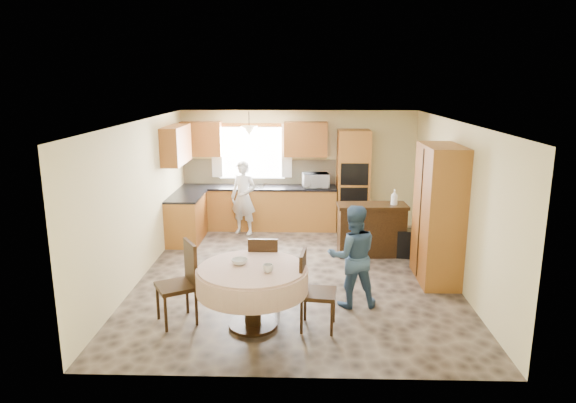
# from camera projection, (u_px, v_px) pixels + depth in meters

# --- Properties ---
(floor) EXTENTS (5.00, 6.00, 0.01)m
(floor) POSITION_uv_depth(u_px,v_px,m) (296.00, 275.00, 8.44)
(floor) COLOR #6F5E4E
(floor) RESTS_ON ground
(ceiling) EXTENTS (5.00, 6.00, 0.01)m
(ceiling) POSITION_uv_depth(u_px,v_px,m) (297.00, 122.00, 7.86)
(ceiling) COLOR white
(ceiling) RESTS_ON wall_back
(wall_back) EXTENTS (5.00, 0.02, 2.50)m
(wall_back) POSITION_uv_depth(u_px,v_px,m) (298.00, 169.00, 11.07)
(wall_back) COLOR beige
(wall_back) RESTS_ON floor
(wall_front) EXTENTS (5.00, 0.02, 2.50)m
(wall_front) POSITION_uv_depth(u_px,v_px,m) (293.00, 268.00, 5.23)
(wall_front) COLOR beige
(wall_front) RESTS_ON floor
(wall_left) EXTENTS (0.02, 6.00, 2.50)m
(wall_left) POSITION_uv_depth(u_px,v_px,m) (141.00, 200.00, 8.22)
(wall_left) COLOR beige
(wall_left) RESTS_ON floor
(wall_right) EXTENTS (0.02, 6.00, 2.50)m
(wall_right) POSITION_uv_depth(u_px,v_px,m) (455.00, 202.00, 8.08)
(wall_right) COLOR beige
(wall_right) RESTS_ON floor
(window) EXTENTS (1.40, 0.03, 1.10)m
(window) POSITION_uv_depth(u_px,v_px,m) (252.00, 153.00, 10.99)
(window) COLOR white
(window) RESTS_ON wall_back
(curtain_left) EXTENTS (0.22, 0.02, 1.15)m
(curtain_left) POSITION_uv_depth(u_px,v_px,m) (217.00, 151.00, 10.96)
(curtain_left) COLOR white
(curtain_left) RESTS_ON wall_back
(curtain_right) EXTENTS (0.22, 0.02, 1.15)m
(curtain_right) POSITION_uv_depth(u_px,v_px,m) (287.00, 151.00, 10.91)
(curtain_right) COLOR white
(curtain_right) RESTS_ON wall_back
(base_cab_back) EXTENTS (3.30, 0.60, 0.88)m
(base_cab_back) POSITION_uv_depth(u_px,v_px,m) (258.00, 208.00, 10.99)
(base_cab_back) COLOR #C38034
(base_cab_back) RESTS_ON floor
(counter_back) EXTENTS (3.30, 0.64, 0.04)m
(counter_back) POSITION_uv_depth(u_px,v_px,m) (258.00, 187.00, 10.88)
(counter_back) COLOR black
(counter_back) RESTS_ON base_cab_back
(base_cab_left) EXTENTS (0.60, 1.20, 0.88)m
(base_cab_left) POSITION_uv_depth(u_px,v_px,m) (187.00, 219.00, 10.15)
(base_cab_left) COLOR #C38034
(base_cab_left) RESTS_ON floor
(counter_left) EXTENTS (0.64, 1.20, 0.04)m
(counter_left) POSITION_uv_depth(u_px,v_px,m) (186.00, 196.00, 10.04)
(counter_left) COLOR black
(counter_left) RESTS_ON base_cab_left
(backsplash) EXTENTS (3.30, 0.02, 0.55)m
(backsplash) POSITION_uv_depth(u_px,v_px,m) (259.00, 172.00, 11.10)
(backsplash) COLOR #BFB086
(backsplash) RESTS_ON wall_back
(wall_cab_left) EXTENTS (0.85, 0.33, 0.72)m
(wall_cab_left) POSITION_uv_depth(u_px,v_px,m) (201.00, 139.00, 10.81)
(wall_cab_left) COLOR #A45829
(wall_cab_left) RESTS_ON wall_back
(wall_cab_right) EXTENTS (0.90, 0.33, 0.72)m
(wall_cab_right) POSITION_uv_depth(u_px,v_px,m) (306.00, 139.00, 10.75)
(wall_cab_right) COLOR #A45829
(wall_cab_right) RESTS_ON wall_back
(wall_cab_side) EXTENTS (0.33, 1.20, 0.72)m
(wall_cab_side) POSITION_uv_depth(u_px,v_px,m) (176.00, 145.00, 9.81)
(wall_cab_side) COLOR #A45829
(wall_cab_side) RESTS_ON wall_left
(oven_tower) EXTENTS (0.66, 0.62, 2.12)m
(oven_tower) POSITION_uv_depth(u_px,v_px,m) (353.00, 181.00, 10.77)
(oven_tower) COLOR #C38034
(oven_tower) RESTS_ON floor
(oven_upper) EXTENTS (0.56, 0.01, 0.45)m
(oven_upper) POSITION_uv_depth(u_px,v_px,m) (355.00, 174.00, 10.42)
(oven_upper) COLOR black
(oven_upper) RESTS_ON oven_tower
(oven_lower) EXTENTS (0.56, 0.01, 0.45)m
(oven_lower) POSITION_uv_depth(u_px,v_px,m) (354.00, 198.00, 10.54)
(oven_lower) COLOR black
(oven_lower) RESTS_ON oven_tower
(pendant) EXTENTS (0.36, 0.36, 0.18)m
(pendant) POSITION_uv_depth(u_px,v_px,m) (249.00, 131.00, 10.41)
(pendant) COLOR beige
(pendant) RESTS_ON ceiling
(sideboard) EXTENTS (1.27, 0.57, 0.89)m
(sideboard) POSITION_uv_depth(u_px,v_px,m) (371.00, 231.00, 9.31)
(sideboard) COLOR #35210E
(sideboard) RESTS_ON floor
(space_heater) EXTENTS (0.40, 0.31, 0.51)m
(space_heater) POSITION_uv_depth(u_px,v_px,m) (406.00, 243.00, 9.23)
(space_heater) COLOR black
(space_heater) RESTS_ON floor
(cupboard) EXTENTS (0.57, 1.13, 2.16)m
(cupboard) POSITION_uv_depth(u_px,v_px,m) (439.00, 214.00, 7.99)
(cupboard) COLOR #C38034
(cupboard) RESTS_ON floor
(dining_table) EXTENTS (1.43, 1.43, 0.81)m
(dining_table) POSITION_uv_depth(u_px,v_px,m) (252.00, 280.00, 6.53)
(dining_table) COLOR #35210E
(dining_table) RESTS_ON floor
(chair_left) EXTENTS (0.64, 0.64, 1.08)m
(chair_left) POSITION_uv_depth(u_px,v_px,m) (182.00, 278.00, 6.69)
(chair_left) COLOR #35210E
(chair_left) RESTS_ON floor
(chair_back) EXTENTS (0.43, 0.43, 1.00)m
(chair_back) POSITION_uv_depth(u_px,v_px,m) (264.00, 267.00, 7.24)
(chair_back) COLOR #35210E
(chair_back) RESTS_ON floor
(chair_right) EXTENTS (0.49, 0.49, 1.02)m
(chair_right) POSITION_uv_depth(u_px,v_px,m) (312.00, 287.00, 6.51)
(chair_right) COLOR #35210E
(chair_right) RESTS_ON floor
(framed_picture) EXTENTS (0.06, 0.59, 0.49)m
(framed_picture) POSITION_uv_depth(u_px,v_px,m) (444.00, 167.00, 8.60)
(framed_picture) COLOR #EEAC46
(framed_picture) RESTS_ON wall_right
(microwave) EXTENTS (0.58, 0.44, 0.30)m
(microwave) POSITION_uv_depth(u_px,v_px,m) (316.00, 180.00, 10.76)
(microwave) COLOR silver
(microwave) RESTS_ON counter_back
(person_sink) EXTENTS (0.65, 0.54, 1.53)m
(person_sink) POSITION_uv_depth(u_px,v_px,m) (244.00, 198.00, 10.53)
(person_sink) COLOR silver
(person_sink) RESTS_ON floor
(person_dining) EXTENTS (0.77, 0.63, 1.46)m
(person_dining) POSITION_uv_depth(u_px,v_px,m) (353.00, 256.00, 7.15)
(person_dining) COLOR #365377
(person_dining) RESTS_ON floor
(bowl_sideboard) EXTENTS (0.24, 0.24, 0.05)m
(bowl_sideboard) POSITION_uv_depth(u_px,v_px,m) (351.00, 206.00, 9.21)
(bowl_sideboard) COLOR #B2B2B2
(bowl_sideboard) RESTS_ON sideboard
(bottle_sideboard) EXTENTS (0.13, 0.13, 0.33)m
(bottle_sideboard) POSITION_uv_depth(u_px,v_px,m) (394.00, 199.00, 9.16)
(bottle_sideboard) COLOR silver
(bottle_sideboard) RESTS_ON sideboard
(cup_table) EXTENTS (0.17, 0.17, 0.10)m
(cup_table) POSITION_uv_depth(u_px,v_px,m) (268.00, 268.00, 6.30)
(cup_table) COLOR #B2B2B2
(cup_table) RESTS_ON dining_table
(bowl_table) EXTENTS (0.27, 0.27, 0.07)m
(bowl_table) POSITION_uv_depth(u_px,v_px,m) (240.00, 262.00, 6.59)
(bowl_table) COLOR #B2B2B2
(bowl_table) RESTS_ON dining_table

